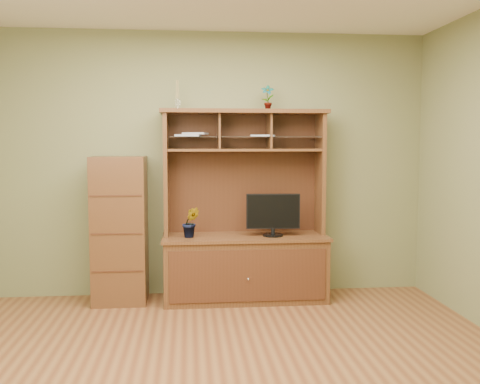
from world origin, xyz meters
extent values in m
cube|color=brown|center=(0.00, 0.00, -0.01)|extent=(4.50, 4.00, 0.02)
cube|color=olive|center=(0.00, 2.01, 1.35)|extent=(4.50, 0.02, 2.70)
cube|color=olive|center=(0.00, -2.01, 1.35)|extent=(4.50, 0.02, 2.70)
cube|color=#412412|center=(0.34, 1.71, 0.31)|extent=(1.60, 0.55, 0.62)
cube|color=#3C1F10|center=(0.34, 1.42, 0.31)|extent=(1.50, 0.01, 0.50)
sphere|color=silver|center=(0.34, 1.41, 0.28)|extent=(0.02, 0.02, 0.02)
cube|color=#412412|center=(0.34, 1.71, 0.64)|extent=(1.64, 0.59, 0.03)
cube|color=#412412|center=(-0.44, 1.80, 1.27)|extent=(0.04, 0.35, 1.25)
cube|color=#412412|center=(1.12, 1.80, 1.27)|extent=(0.04, 0.35, 1.25)
cube|color=#3C1F10|center=(0.34, 1.97, 1.27)|extent=(1.52, 0.02, 1.25)
cube|color=#412412|center=(0.34, 1.80, 1.88)|extent=(1.66, 0.40, 0.04)
cube|color=#412412|center=(0.34, 1.80, 1.50)|extent=(1.52, 0.32, 0.02)
cube|color=#412412|center=(0.08, 1.80, 1.69)|extent=(0.02, 0.31, 0.35)
cube|color=#412412|center=(0.59, 1.80, 1.69)|extent=(0.02, 0.31, 0.35)
cube|color=silver|center=(0.34, 1.79, 1.63)|extent=(1.50, 0.27, 0.01)
cylinder|color=black|center=(0.61, 1.65, 0.66)|extent=(0.20, 0.20, 0.02)
cylinder|color=black|center=(0.61, 1.65, 0.70)|extent=(0.04, 0.04, 0.06)
cube|color=black|center=(0.61, 1.65, 0.90)|extent=(0.53, 0.07, 0.34)
imported|color=#2E6121|center=(-0.20, 1.65, 0.80)|extent=(0.16, 0.13, 0.30)
imported|color=#3B6724|center=(0.57, 1.80, 2.02)|extent=(0.14, 0.11, 0.25)
cylinder|color=silver|center=(-0.32, 1.80, 1.95)|extent=(0.06, 0.06, 0.10)
cylinder|color=tan|center=(-0.32, 1.80, 2.09)|extent=(0.04, 0.04, 0.18)
cube|color=#B4B4B9|center=(-0.22, 1.80, 1.64)|extent=(0.27, 0.22, 0.02)
cube|color=#B4B4B9|center=(-0.15, 1.80, 1.66)|extent=(0.27, 0.23, 0.02)
cube|color=#B4B4B9|center=(0.53, 1.80, 1.64)|extent=(0.27, 0.23, 0.02)
cube|color=#412412|center=(-0.90, 1.75, 0.72)|extent=(0.51, 0.46, 1.44)
cube|color=#3C1F10|center=(-0.90, 1.51, 0.36)|extent=(0.47, 0.01, 0.02)
cube|color=#3C1F10|center=(-0.90, 1.51, 0.72)|extent=(0.47, 0.01, 0.01)
cube|color=#3C1F10|center=(-0.90, 1.51, 1.08)|extent=(0.47, 0.01, 0.02)
camera|label=1|loc=(-0.22, -3.53, 1.56)|focal=40.00mm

